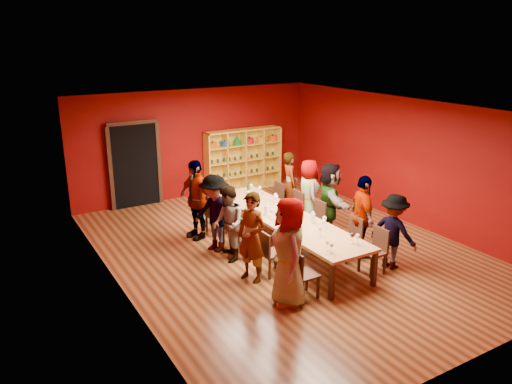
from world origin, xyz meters
TOP-DOWN VIEW (x-y plane):
  - room_shell at (0.00, 0.00)m, footprint 7.10×9.10m
  - tasting_table at (0.00, 0.00)m, footprint 1.10×4.50m
  - doorway at (-1.80, 4.43)m, footprint 1.40×0.17m
  - shelving_unit at (1.40, 4.32)m, footprint 2.40×0.40m
  - chair_person_left_0 at (-0.91, -1.85)m, footprint 0.42×0.42m
  - person_left_0 at (-1.17, -1.85)m, footprint 0.78×1.03m
  - chair_person_left_1 at (-0.91, -0.82)m, footprint 0.42×0.42m
  - person_left_1 at (-1.29, -0.82)m, footprint 0.64×0.74m
  - chair_person_left_2 at (-0.91, 0.18)m, footprint 0.42×0.42m
  - person_left_2 at (-1.26, 0.18)m, footprint 0.60×0.84m
  - chair_person_left_3 at (-0.91, 0.74)m, footprint 0.42×0.42m
  - person_left_3 at (-1.29, 0.74)m, footprint 0.76×1.16m
  - chair_person_left_4 at (-0.91, 1.60)m, footprint 0.42×0.42m
  - person_left_4 at (-1.32, 1.60)m, footprint 0.72×1.14m
  - chair_person_right_0 at (0.91, -1.76)m, footprint 0.42×0.42m
  - person_right_0 at (1.34, -1.76)m, footprint 0.65×1.04m
  - chair_person_right_1 at (0.91, -1.05)m, footprint 0.42×0.42m
  - person_right_1 at (1.18, -1.05)m, footprint 0.80×1.11m
  - chair_person_right_2 at (0.91, 0.13)m, footprint 0.42×0.42m
  - person_right_2 at (1.28, 0.13)m, footprint 1.05×1.64m
  - chair_person_right_3 at (0.91, 0.95)m, footprint 0.42×0.42m
  - person_right_3 at (1.30, 0.95)m, footprint 0.65×0.88m
  - chair_person_right_4 at (0.91, 1.78)m, footprint 0.42×0.42m
  - person_right_4 at (1.33, 1.78)m, footprint 0.59×0.70m
  - wine_glass_0 at (-0.01, -1.20)m, footprint 0.08×0.08m
  - wine_glass_1 at (-0.35, 1.65)m, footprint 0.08×0.08m
  - wine_glass_2 at (0.15, 0.26)m, footprint 0.08×0.08m
  - wine_glass_3 at (0.34, 0.02)m, footprint 0.07×0.07m
  - wine_glass_4 at (-0.31, -0.76)m, footprint 0.09×0.09m
  - wine_glass_5 at (0.28, 0.78)m, footprint 0.09×0.09m
  - wine_glass_6 at (-0.31, -1.79)m, footprint 0.07×0.07m
  - wine_glass_7 at (-0.03, -0.48)m, footprint 0.07×0.07m
  - wine_glass_8 at (-0.33, 0.94)m, footprint 0.08×0.08m
  - wine_glass_9 at (0.27, -0.95)m, footprint 0.08×0.08m
  - wine_glass_10 at (0.28, 1.90)m, footprint 0.07×0.07m
  - wine_glass_11 at (0.32, -1.87)m, footprint 0.08×0.08m
  - wine_glass_12 at (0.36, 0.95)m, footprint 0.08×0.08m
  - wine_glass_13 at (0.27, -1.78)m, footprint 0.08×0.08m
  - wine_glass_14 at (0.36, -0.85)m, footprint 0.09×0.09m
  - wine_glass_15 at (-0.30, -0.14)m, footprint 0.08×0.08m
  - wine_glass_16 at (0.30, -0.17)m, footprint 0.08×0.08m
  - wine_glass_17 at (-0.32, -1.91)m, footprint 0.07×0.07m
  - wine_glass_18 at (0.36, 1.63)m, footprint 0.08×0.08m
  - wine_glass_19 at (-0.31, 0.04)m, footprint 0.09×0.09m
  - wine_glass_20 at (-0.33, -1.00)m, footprint 0.08×0.08m
  - wine_glass_21 at (-0.35, 0.75)m, footprint 0.09×0.09m
  - wine_glass_22 at (-0.10, 1.38)m, footprint 0.09×0.09m
  - wine_glass_23 at (-0.37, 1.92)m, footprint 0.09×0.09m
  - spittoon_bowl at (-0.03, -0.17)m, footprint 0.34×0.34m
  - carafe_a at (-0.30, 0.26)m, footprint 0.11×0.11m
  - carafe_b at (0.28, -0.58)m, footprint 0.12×0.12m
  - wine_bottle at (0.09, 1.72)m, footprint 0.09×0.09m

SIDE VIEW (x-z plane):
  - chair_person_left_0 at x=-0.91m, z-range 0.05..0.94m
  - chair_person_left_1 at x=-0.91m, z-range 0.05..0.94m
  - chair_person_left_2 at x=-0.91m, z-range 0.05..0.94m
  - chair_person_left_3 at x=-0.91m, z-range 0.05..0.94m
  - chair_person_left_4 at x=-0.91m, z-range 0.05..0.94m
  - chair_person_right_0 at x=0.91m, z-range 0.05..0.94m
  - chair_person_right_1 at x=0.91m, z-range 0.05..0.94m
  - chair_person_right_2 at x=0.91m, z-range 0.05..0.94m
  - chair_person_right_3 at x=0.91m, z-range 0.05..0.94m
  - chair_person_right_4 at x=0.91m, z-range 0.05..0.94m
  - tasting_table at x=0.00m, z-range 0.32..1.07m
  - person_right_0 at x=1.34m, z-range 0.00..1.50m
  - person_left_2 at x=-1.26m, z-range 0.00..1.55m
  - person_right_3 at x=1.30m, z-range 0.00..1.61m
  - person_right_4 at x=1.33m, z-range 0.00..1.63m
  - spittoon_bowl at x=-0.03m, z-range 0.74..0.92m
  - person_left_3 at x=-1.29m, z-range 0.00..1.67m
  - person_left_1 at x=-1.29m, z-range 0.00..1.70m
  - carafe_b at x=0.28m, z-range 0.74..0.98m
  - person_right_2 at x=1.28m, z-range 0.00..1.72m
  - person_right_1 at x=1.18m, z-range 0.00..1.72m
  - wine_bottle at x=0.09m, z-range 0.71..1.02m
  - carafe_a at x=-0.30m, z-range 0.74..1.00m
  - wine_glass_3 at x=0.34m, z-range 0.79..0.97m
  - wine_glass_6 at x=-0.31m, z-range 0.79..0.98m
  - wine_glass_10 at x=0.28m, z-range 0.79..0.98m
  - wine_glass_7 at x=-0.03m, z-range 0.79..0.98m
  - wine_glass_17 at x=-0.32m, z-range 0.79..0.98m
  - wine_glass_0 at x=-0.01m, z-range 0.79..0.98m
  - wine_glass_9 at x=0.27m, z-range 0.79..0.98m
  - wine_glass_20 at x=-0.33m, z-range 0.79..0.98m
  - wine_glass_16 at x=0.30m, z-range 0.79..0.99m
  - wine_glass_18 at x=0.36m, z-range 0.79..0.99m
  - wine_glass_1 at x=-0.35m, z-range 0.79..0.99m
  - wine_glass_8 at x=-0.33m, z-range 0.79..0.99m
  - wine_glass_12 at x=0.36m, z-range 0.80..1.00m
  - wine_glass_2 at x=0.15m, z-range 0.80..1.00m
  - person_left_4 at x=-1.32m, z-range 0.00..1.80m
  - wine_glass_13 at x=0.27m, z-range 0.80..1.01m
  - wine_glass_15 at x=-0.30m, z-range 0.80..1.01m
  - wine_glass_11 at x=0.32m, z-range 0.80..1.01m
  - wine_glass_23 at x=-0.37m, z-range 0.80..1.01m
  - wine_glass_21 at x=-0.35m, z-range 0.80..1.02m
  - wine_glass_14 at x=0.36m, z-range 0.80..1.02m
  - wine_glass_5 at x=0.28m, z-range 0.80..1.02m
  - wine_glass_19 at x=-0.31m, z-range 0.80..1.02m
  - wine_glass_4 at x=-0.31m, z-range 0.80..1.02m
  - wine_glass_22 at x=-0.10m, z-range 0.80..1.02m
  - person_left_0 at x=-1.17m, z-range 0.00..1.88m
  - shelving_unit at x=1.40m, z-range 0.08..1.88m
  - doorway at x=-1.80m, z-range -0.03..2.27m
  - room_shell at x=0.00m, z-range -0.02..3.02m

